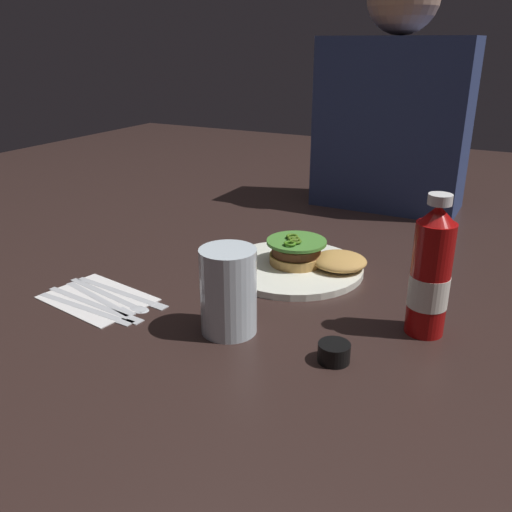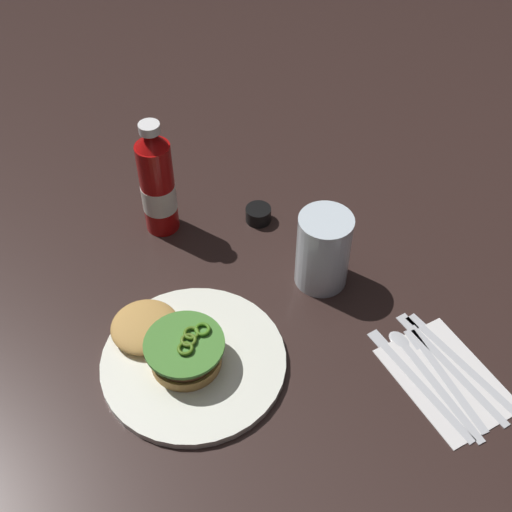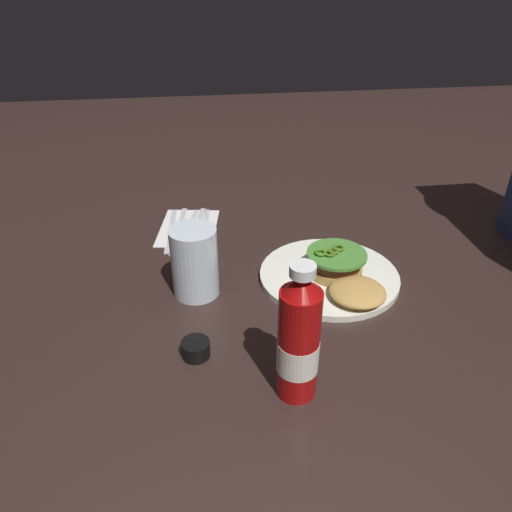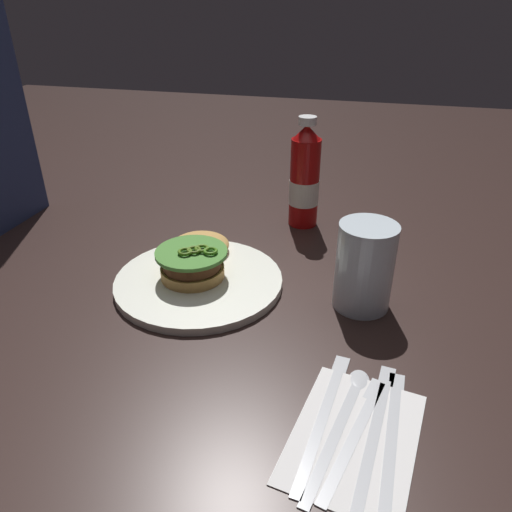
{
  "view_description": "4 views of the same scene",
  "coord_description": "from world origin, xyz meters",
  "px_view_note": "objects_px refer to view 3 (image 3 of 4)",
  "views": [
    {
      "loc": [
        0.36,
        -0.84,
        0.41
      ],
      "look_at": [
        -0.02,
        -0.11,
        0.08
      ],
      "focal_mm": 38.15,
      "sensor_mm": 36.0,
      "label": 1
    },
    {
      "loc": [
        -0.49,
        0.29,
        0.79
      ],
      "look_at": [
        0.03,
        -0.12,
        0.09
      ],
      "focal_mm": 45.84,
      "sensor_mm": 36.0,
      "label": 2
    },
    {
      "loc": [
        0.73,
        -0.21,
        0.53
      ],
      "look_at": [
        -0.03,
        -0.11,
        0.05
      ],
      "focal_mm": 34.27,
      "sensor_mm": 36.0,
      "label": 3
    },
    {
      "loc": [
        -0.63,
        -0.22,
        0.42
      ],
      "look_at": [
        -0.0,
        -0.06,
        0.06
      ],
      "focal_mm": 33.9,
      "sensor_mm": 36.0,
      "label": 4
    }
  ],
  "objects_px": {
    "ketchup_bottle": "(299,341)",
    "water_glass": "(195,262)",
    "condiment_cup": "(196,349)",
    "table_knife": "(178,232)",
    "steak_knife": "(171,232)",
    "napkin": "(188,228)",
    "dinner_plate": "(329,276)",
    "fork_utensil": "(186,230)",
    "butter_knife": "(204,232)",
    "spoon_utensil": "(194,233)",
    "burger_sandwich": "(343,273)"
  },
  "relations": [
    {
      "from": "ketchup_bottle",
      "to": "spoon_utensil",
      "type": "distance_m",
      "value": 0.51
    },
    {
      "from": "condiment_cup",
      "to": "table_knife",
      "type": "xyz_separation_m",
      "value": [
        -0.4,
        -0.03,
        -0.01
      ]
    },
    {
      "from": "burger_sandwich",
      "to": "condiment_cup",
      "type": "height_order",
      "value": "burger_sandwich"
    },
    {
      "from": "fork_utensil",
      "to": "burger_sandwich",
      "type": "bearing_deg",
      "value": 48.08
    },
    {
      "from": "condiment_cup",
      "to": "table_knife",
      "type": "relative_size",
      "value": 0.2
    },
    {
      "from": "table_knife",
      "to": "napkin",
      "type": "bearing_deg",
      "value": 137.54
    },
    {
      "from": "burger_sandwich",
      "to": "spoon_utensil",
      "type": "distance_m",
      "value": 0.36
    },
    {
      "from": "napkin",
      "to": "table_knife",
      "type": "height_order",
      "value": "table_knife"
    },
    {
      "from": "water_glass",
      "to": "table_knife",
      "type": "bearing_deg",
      "value": -171.71
    },
    {
      "from": "table_knife",
      "to": "spoon_utensil",
      "type": "bearing_deg",
      "value": 75.07
    },
    {
      "from": "ketchup_bottle",
      "to": "butter_knife",
      "type": "distance_m",
      "value": 0.5
    },
    {
      "from": "napkin",
      "to": "steak_knife",
      "type": "relative_size",
      "value": 0.87
    },
    {
      "from": "condiment_cup",
      "to": "water_glass",
      "type": "bearing_deg",
      "value": 177.73
    },
    {
      "from": "ketchup_bottle",
      "to": "napkin",
      "type": "distance_m",
      "value": 0.54
    },
    {
      "from": "butter_knife",
      "to": "water_glass",
      "type": "bearing_deg",
      "value": -5.93
    },
    {
      "from": "dinner_plate",
      "to": "spoon_utensil",
      "type": "xyz_separation_m",
      "value": [
        -0.21,
        -0.25,
        -0.0
      ]
    },
    {
      "from": "burger_sandwich",
      "to": "napkin",
      "type": "distance_m",
      "value": 0.39
    },
    {
      "from": "ketchup_bottle",
      "to": "spoon_utensil",
      "type": "bearing_deg",
      "value": -164.69
    },
    {
      "from": "table_knife",
      "to": "dinner_plate",
      "type": "bearing_deg",
      "value": 52.57
    },
    {
      "from": "dinner_plate",
      "to": "table_knife",
      "type": "bearing_deg",
      "value": -127.43
    },
    {
      "from": "burger_sandwich",
      "to": "fork_utensil",
      "type": "height_order",
      "value": "burger_sandwich"
    },
    {
      "from": "napkin",
      "to": "butter_knife",
      "type": "bearing_deg",
      "value": 46.23
    },
    {
      "from": "ketchup_bottle",
      "to": "napkin",
      "type": "xyz_separation_m",
      "value": [
        -0.51,
        -0.14,
        -0.09
      ]
    },
    {
      "from": "napkin",
      "to": "table_knife",
      "type": "bearing_deg",
      "value": -42.46
    },
    {
      "from": "ketchup_bottle",
      "to": "burger_sandwich",
      "type": "bearing_deg",
      "value": 149.86
    },
    {
      "from": "ketchup_bottle",
      "to": "table_knife",
      "type": "distance_m",
      "value": 0.52
    },
    {
      "from": "table_knife",
      "to": "fork_utensil",
      "type": "relative_size",
      "value": 1.2
    },
    {
      "from": "spoon_utensil",
      "to": "napkin",
      "type": "bearing_deg",
      "value": -159.56
    },
    {
      "from": "dinner_plate",
      "to": "table_knife",
      "type": "relative_size",
      "value": 1.21
    },
    {
      "from": "dinner_plate",
      "to": "water_glass",
      "type": "distance_m",
      "value": 0.26
    },
    {
      "from": "condiment_cup",
      "to": "steak_knife",
      "type": "relative_size",
      "value": 0.22
    },
    {
      "from": "fork_utensil",
      "to": "dinner_plate",
      "type": "bearing_deg",
      "value": 50.14
    },
    {
      "from": "table_knife",
      "to": "ketchup_bottle",
      "type": "bearing_deg",
      "value": 18.71
    },
    {
      "from": "fork_utensil",
      "to": "ketchup_bottle",
      "type": "bearing_deg",
      "value": 16.71
    },
    {
      "from": "ketchup_bottle",
      "to": "water_glass",
      "type": "distance_m",
      "value": 0.29
    },
    {
      "from": "water_glass",
      "to": "ketchup_bottle",
      "type": "bearing_deg",
      "value": 26.91
    },
    {
      "from": "condiment_cup",
      "to": "fork_utensil",
      "type": "distance_m",
      "value": 0.4
    },
    {
      "from": "table_knife",
      "to": "fork_utensil",
      "type": "xyz_separation_m",
      "value": [
        -0.01,
        0.02,
        -0.0
      ]
    },
    {
      "from": "ketchup_bottle",
      "to": "steak_knife",
      "type": "xyz_separation_m",
      "value": [
        -0.49,
        -0.18,
        -0.09
      ]
    },
    {
      "from": "napkin",
      "to": "steak_knife",
      "type": "bearing_deg",
      "value": -62.77
    },
    {
      "from": "ketchup_bottle",
      "to": "steak_knife",
      "type": "relative_size",
      "value": 1.03
    },
    {
      "from": "burger_sandwich",
      "to": "fork_utensil",
      "type": "relative_size",
      "value": 1.02
    },
    {
      "from": "burger_sandwich",
      "to": "steak_knife",
      "type": "relative_size",
      "value": 0.91
    },
    {
      "from": "burger_sandwich",
      "to": "steak_knife",
      "type": "bearing_deg",
      "value": -128.58
    },
    {
      "from": "dinner_plate",
      "to": "fork_utensil",
      "type": "height_order",
      "value": "dinner_plate"
    },
    {
      "from": "fork_utensil",
      "to": "steak_knife",
      "type": "bearing_deg",
      "value": -86.97
    },
    {
      "from": "fork_utensil",
      "to": "butter_knife",
      "type": "relative_size",
      "value": 0.87
    },
    {
      "from": "burger_sandwich",
      "to": "fork_utensil",
      "type": "distance_m",
      "value": 0.39
    },
    {
      "from": "dinner_plate",
      "to": "table_knife",
      "type": "distance_m",
      "value": 0.36
    },
    {
      "from": "ketchup_bottle",
      "to": "table_knife",
      "type": "bearing_deg",
      "value": -161.29
    }
  ]
}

